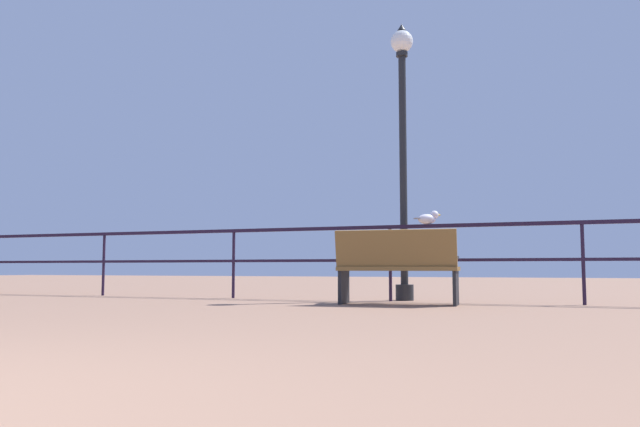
{
  "coord_description": "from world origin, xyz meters",
  "views": [
    {
      "loc": [
        2.25,
        -0.87,
        0.45
      ],
      "look_at": [
        -0.83,
        6.97,
        1.18
      ],
      "focal_mm": 35.31,
      "sensor_mm": 36.0,
      "label": 1
    }
  ],
  "objects": [
    {
      "name": "pier_railing",
      "position": [
        0.0,
        7.47,
        0.77
      ],
      "size": [
        24.33,
        0.05,
        1.03
      ],
      "color": "black",
      "rests_on": "ground_plane"
    },
    {
      "name": "bench_near_left",
      "position": [
        0.3,
        6.67,
        0.5
      ],
      "size": [
        1.51,
        0.76,
        0.91
      ],
      "color": "brown",
      "rests_on": "ground_plane"
    },
    {
      "name": "lamppost_center",
      "position": [
        0.13,
        7.74,
        2.37
      ],
      "size": [
        0.32,
        0.32,
        3.96
      ],
      "color": "black",
      "rests_on": "ground_plane"
    },
    {
      "name": "seagull_on_rail",
      "position": [
        0.53,
        7.49,
        1.12
      ],
      "size": [
        0.34,
        0.28,
        0.19
      ],
      "color": "white",
      "rests_on": "pier_railing"
    }
  ]
}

